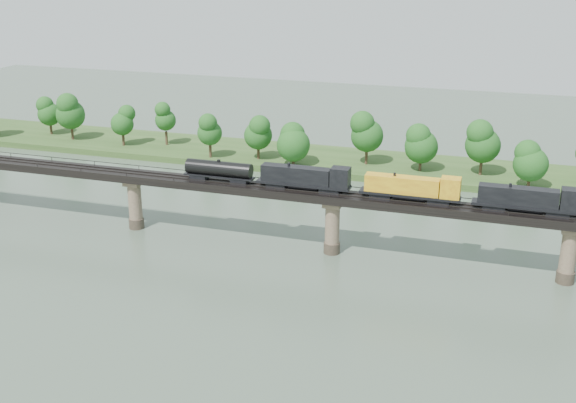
% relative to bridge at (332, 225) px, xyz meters
% --- Properties ---
extents(ground, '(400.00, 400.00, 0.00)m').
position_rel_bridge_xyz_m(ground, '(0.00, -30.00, -5.46)').
color(ground, '#3B4B3D').
rests_on(ground, ground).
extents(far_bank, '(300.00, 24.00, 1.60)m').
position_rel_bridge_xyz_m(far_bank, '(0.00, 55.00, -4.66)').
color(far_bank, '#2B481D').
rests_on(far_bank, ground).
extents(bridge, '(236.00, 30.00, 11.50)m').
position_rel_bridge_xyz_m(bridge, '(0.00, 0.00, 0.00)').
color(bridge, '#473A2D').
rests_on(bridge, ground).
extents(bridge_superstructure, '(220.00, 4.90, 0.75)m').
position_rel_bridge_xyz_m(bridge_superstructure, '(0.00, 0.00, 6.33)').
color(bridge_superstructure, black).
rests_on(bridge_superstructure, bridge).
extents(far_treeline, '(289.06, 17.54, 13.60)m').
position_rel_bridge_xyz_m(far_treeline, '(-8.21, 50.52, 3.37)').
color(far_treeline, '#382619').
rests_on(far_treeline, far_bank).
extents(freight_train, '(69.75, 2.72, 4.80)m').
position_rel_bridge_xyz_m(freight_train, '(7.31, -0.00, 8.33)').
color(freight_train, black).
rests_on(freight_train, bridge).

